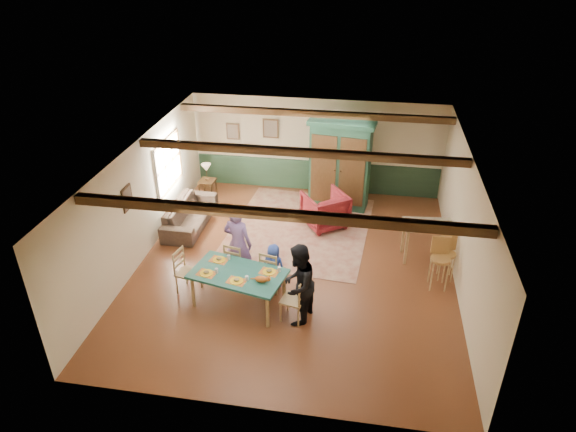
% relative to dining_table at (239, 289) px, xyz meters
% --- Properties ---
extents(floor, '(8.00, 8.00, 0.00)m').
position_rel_dining_table_xyz_m(floor, '(0.91, 1.50, -0.38)').
color(floor, '#572B18').
rests_on(floor, ground).
extents(wall_back, '(7.00, 0.02, 2.70)m').
position_rel_dining_table_xyz_m(wall_back, '(0.91, 5.50, 0.97)').
color(wall_back, beige).
rests_on(wall_back, floor).
extents(wall_left, '(0.02, 8.00, 2.70)m').
position_rel_dining_table_xyz_m(wall_left, '(-2.59, 1.50, 0.97)').
color(wall_left, beige).
rests_on(wall_left, floor).
extents(wall_right, '(0.02, 8.00, 2.70)m').
position_rel_dining_table_xyz_m(wall_right, '(4.41, 1.50, 0.97)').
color(wall_right, beige).
rests_on(wall_right, floor).
extents(ceiling, '(7.00, 8.00, 0.02)m').
position_rel_dining_table_xyz_m(ceiling, '(0.91, 1.50, 2.32)').
color(ceiling, silver).
rests_on(ceiling, wall_back).
extents(wainscot_back, '(6.95, 0.03, 0.90)m').
position_rel_dining_table_xyz_m(wainscot_back, '(0.91, 5.48, 0.07)').
color(wainscot_back, '#1D3523').
rests_on(wainscot_back, floor).
extents(ceiling_beam_front, '(6.95, 0.16, 0.16)m').
position_rel_dining_table_xyz_m(ceiling_beam_front, '(0.91, -0.80, 2.23)').
color(ceiling_beam_front, '#311E0D').
rests_on(ceiling_beam_front, ceiling).
extents(ceiling_beam_mid, '(6.95, 0.16, 0.16)m').
position_rel_dining_table_xyz_m(ceiling_beam_mid, '(0.91, 1.90, 2.23)').
color(ceiling_beam_mid, '#311E0D').
rests_on(ceiling_beam_mid, ceiling).
extents(ceiling_beam_back, '(6.95, 0.16, 0.16)m').
position_rel_dining_table_xyz_m(ceiling_beam_back, '(0.91, 4.50, 2.23)').
color(ceiling_beam_back, '#311E0D').
rests_on(ceiling_beam_back, ceiling).
extents(window_left, '(0.06, 1.60, 1.30)m').
position_rel_dining_table_xyz_m(window_left, '(-2.56, 3.20, 1.17)').
color(window_left, white).
rests_on(window_left, wall_left).
extents(picture_left_wall, '(0.04, 0.42, 0.52)m').
position_rel_dining_table_xyz_m(picture_left_wall, '(-2.56, 0.90, 1.37)').
color(picture_left_wall, gray).
rests_on(picture_left_wall, wall_left).
extents(picture_back_a, '(0.45, 0.04, 0.55)m').
position_rel_dining_table_xyz_m(picture_back_a, '(-0.39, 5.47, 1.42)').
color(picture_back_a, gray).
rests_on(picture_back_a, wall_back).
extents(picture_back_b, '(0.38, 0.04, 0.48)m').
position_rel_dining_table_xyz_m(picture_back_b, '(-1.49, 5.47, 1.27)').
color(picture_back_b, gray).
rests_on(picture_back_b, wall_back).
extents(dining_table, '(2.01, 1.40, 0.76)m').
position_rel_dining_table_xyz_m(dining_table, '(0.00, 0.00, 0.00)').
color(dining_table, '#1D5C50').
rests_on(dining_table, floor).
extents(dining_chair_far_left, '(0.52, 0.53, 0.97)m').
position_rel_dining_table_xyz_m(dining_chair_far_left, '(-0.23, 0.80, 0.10)').
color(dining_chair_far_left, '#A58452').
rests_on(dining_chair_far_left, floor).
extents(dining_chair_far_right, '(0.52, 0.53, 0.97)m').
position_rel_dining_table_xyz_m(dining_chair_far_right, '(0.56, 0.62, 0.10)').
color(dining_chair_far_right, '#A58452').
rests_on(dining_chair_far_right, floor).
extents(dining_chair_end_left, '(0.53, 0.52, 0.97)m').
position_rel_dining_table_xyz_m(dining_chair_end_left, '(-1.14, 0.26, 0.10)').
color(dining_chair_end_left, '#A58452').
rests_on(dining_chair_end_left, floor).
extents(dining_chair_end_right, '(0.53, 0.52, 0.97)m').
position_rel_dining_table_xyz_m(dining_chair_end_right, '(1.14, -0.26, 0.10)').
color(dining_chair_end_right, '#A58452').
rests_on(dining_chair_end_right, floor).
extents(person_man, '(0.72, 0.55, 1.76)m').
position_rel_dining_table_xyz_m(person_man, '(-0.22, 0.88, 0.50)').
color(person_man, '#7D5C9E').
rests_on(person_man, floor).
extents(person_woman, '(0.80, 0.94, 1.68)m').
position_rel_dining_table_xyz_m(person_woman, '(1.24, -0.28, 0.46)').
color(person_woman, black).
rests_on(person_woman, floor).
extents(person_child, '(0.56, 0.43, 1.02)m').
position_rel_dining_table_xyz_m(person_child, '(0.58, 0.70, 0.13)').
color(person_child, '#2945A6').
rests_on(person_child, floor).
extents(cat, '(0.39, 0.22, 0.18)m').
position_rel_dining_table_xyz_m(cat, '(0.52, -0.22, 0.47)').
color(cat, orange).
rests_on(cat, dining_table).
extents(place_setting_near_left, '(0.46, 0.39, 0.11)m').
position_rel_dining_table_xyz_m(place_setting_near_left, '(-0.60, -0.12, 0.44)').
color(place_setting_near_left, yellow).
rests_on(place_setting_near_left, dining_table).
extents(place_setting_near_center, '(0.46, 0.39, 0.11)m').
position_rel_dining_table_xyz_m(place_setting_near_center, '(0.04, -0.27, 0.44)').
color(place_setting_near_center, yellow).
rests_on(place_setting_near_center, dining_table).
extents(place_setting_far_left, '(0.46, 0.39, 0.11)m').
position_rel_dining_table_xyz_m(place_setting_far_left, '(-0.49, 0.37, 0.44)').
color(place_setting_far_left, yellow).
rests_on(place_setting_far_left, dining_table).
extents(place_setting_far_right, '(0.46, 0.39, 0.11)m').
position_rel_dining_table_xyz_m(place_setting_far_right, '(0.60, 0.12, 0.44)').
color(place_setting_far_right, yellow).
rests_on(place_setting_far_right, dining_table).
extents(area_rug, '(3.69, 4.27, 0.01)m').
position_rel_dining_table_xyz_m(area_rug, '(0.78, 3.17, -0.38)').
color(area_rug, '#BFAC8A').
rests_on(area_rug, floor).
extents(armoire, '(1.79, 0.90, 2.43)m').
position_rel_dining_table_xyz_m(armoire, '(1.64, 4.61, 0.83)').
color(armoire, '#163928').
rests_on(armoire, floor).
extents(armchair, '(1.37, 1.38, 0.91)m').
position_rel_dining_table_xyz_m(armchair, '(1.38, 3.45, 0.07)').
color(armchair, '#4B0F16').
rests_on(armchair, floor).
extents(sofa, '(0.86, 2.17, 0.63)m').
position_rel_dining_table_xyz_m(sofa, '(-2.02, 2.92, -0.07)').
color(sofa, '#3A2D24').
rests_on(sofa, floor).
extents(end_table, '(0.46, 0.46, 0.53)m').
position_rel_dining_table_xyz_m(end_table, '(-2.03, 4.50, -0.12)').
color(end_table, '#311E0D').
rests_on(end_table, floor).
extents(table_lamp, '(0.29, 0.29, 0.48)m').
position_rel_dining_table_xyz_m(table_lamp, '(-2.03, 4.50, 0.39)').
color(table_lamp, beige).
rests_on(table_lamp, end_table).
extents(counter_table, '(1.16, 0.75, 0.92)m').
position_rel_dining_table_xyz_m(counter_table, '(3.81, 2.30, 0.08)').
color(counter_table, '#B3A98B').
rests_on(counter_table, floor).
extents(bar_stool_left, '(0.43, 0.47, 1.14)m').
position_rel_dining_table_xyz_m(bar_stool_left, '(4.00, 1.24, 0.19)').
color(bar_stool_left, '#B48446').
rests_on(bar_stool_left, floor).
extents(bar_stool_right, '(0.36, 0.40, 1.00)m').
position_rel_dining_table_xyz_m(bar_stool_right, '(4.19, 1.59, 0.12)').
color(bar_stool_right, '#B48446').
rests_on(bar_stool_right, floor).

